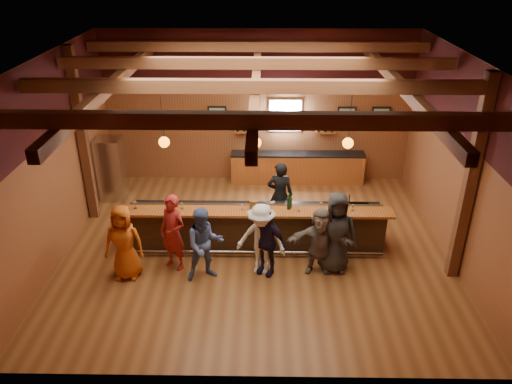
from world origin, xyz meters
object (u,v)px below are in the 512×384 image
(customer_white, at_px, (261,240))
(stainless_fridge, at_px, (112,169))
(customer_navy, at_px, (266,242))
(bottle_a, at_px, (289,203))
(back_bar_cabinet, at_px, (297,168))
(customer_denim, at_px, (205,244))
(bar_counter, at_px, (257,226))
(customer_dark, at_px, (336,233))
(ice_bucket, at_px, (254,204))
(customer_brown, at_px, (320,241))
(customer_orange, at_px, (124,242))
(customer_redvest, at_px, (173,233))
(bartender, at_px, (280,195))

(customer_white, bearing_deg, stainless_fridge, 152.49)
(customer_navy, height_order, bottle_a, customer_navy)
(stainless_fridge, bearing_deg, bottle_a, -28.92)
(back_bar_cabinet, relative_size, customer_navy, 2.51)
(customer_denim, bearing_deg, customer_white, -5.89)
(bar_counter, relative_size, stainless_fridge, 3.50)
(customer_dark, height_order, ice_bucket, customer_dark)
(customer_white, distance_m, customer_brown, 1.28)
(bar_counter, distance_m, customer_white, 1.18)
(bar_counter, height_order, bottle_a, bottle_a)
(stainless_fridge, bearing_deg, bar_counter, -30.76)
(back_bar_cabinet, bearing_deg, stainless_fridge, -168.07)
(bar_counter, distance_m, customer_dark, 2.04)
(bottle_a, bearing_deg, customer_orange, -162.91)
(customer_white, bearing_deg, customer_brown, 14.50)
(customer_redvest, relative_size, ice_bucket, 8.18)
(stainless_fridge, relative_size, customer_brown, 1.15)
(back_bar_cabinet, xyz_separation_m, bartender, (-0.61, -2.66, 0.42))
(bar_counter, xyz_separation_m, customer_denim, (-1.09, -1.35, 0.32))
(customer_white, relative_size, bartender, 0.94)
(customer_navy, relative_size, customer_brown, 1.02)
(ice_bucket, bearing_deg, customer_orange, -158.24)
(back_bar_cabinet, xyz_separation_m, customer_dark, (0.55, -4.57, 0.47))
(stainless_fridge, xyz_separation_m, customer_orange, (1.30, -3.78, -0.04))
(customer_redvest, xyz_separation_m, bottle_a, (2.56, 0.73, 0.37))
(customer_dark, height_order, bottle_a, customer_dark)
(customer_orange, xyz_separation_m, customer_white, (2.93, 0.20, -0.02))
(customer_orange, relative_size, customer_white, 1.03)
(customer_orange, bearing_deg, bottle_a, 18.00)
(customer_denim, xyz_separation_m, bartender, (1.67, 2.25, 0.05))
(customer_dark, bearing_deg, customer_redvest, 177.69)
(customer_brown, xyz_separation_m, bartender, (-0.82, 1.99, 0.11))
(customer_redvest, distance_m, customer_brown, 3.22)
(customer_brown, bearing_deg, bottle_a, 130.46)
(customer_denim, height_order, customer_brown, customer_denim)
(bottle_a, bearing_deg, customer_brown, -52.61)
(back_bar_cabinet, distance_m, ice_bucket, 4.06)
(customer_dark, bearing_deg, customer_navy, -176.22)
(customer_denim, bearing_deg, customer_brown, -10.23)
(customer_brown, height_order, bartender, bartender)
(stainless_fridge, distance_m, customer_denim, 4.86)
(customer_white, relative_size, bottle_a, 4.34)
(bar_counter, distance_m, customer_orange, 3.13)
(customer_redvest, xyz_separation_m, customer_denim, (0.73, -0.38, -0.05))
(customer_redvest, xyz_separation_m, customer_white, (1.94, -0.16, -0.05))
(customer_orange, xyz_separation_m, bottle_a, (3.56, 1.09, 0.40))
(customer_orange, xyz_separation_m, bartender, (3.39, 2.23, 0.03))
(customer_navy, bearing_deg, customer_denim, -143.23)
(customer_denim, height_order, bartender, bartender)
(bartender, relative_size, ice_bucket, 8.16)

